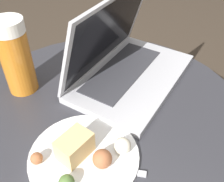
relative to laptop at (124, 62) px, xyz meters
name	(u,v)px	position (x,y,z in m)	size (l,w,h in m)	color
table	(104,144)	(-0.14, -0.04, -0.18)	(0.72, 0.72, 0.49)	#9E9EA3
laptop	(124,62)	(0.00, 0.00, 0.00)	(0.38, 0.27, 0.24)	#B2B2B7
beer_glass	(16,57)	(-0.20, 0.19, 0.05)	(0.08, 0.08, 0.20)	#C6701E
snack_plate	(84,154)	(-0.28, -0.10, -0.03)	(0.23, 0.23, 0.06)	white
fork	(89,165)	(-0.28, -0.11, -0.05)	(0.10, 0.19, 0.01)	#B2B2B7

